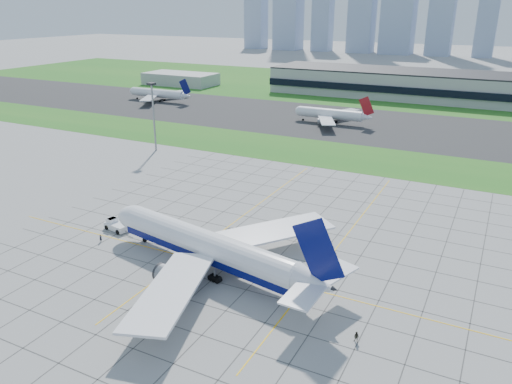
% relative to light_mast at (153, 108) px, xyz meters
% --- Properties ---
extents(ground, '(1400.00, 1400.00, 0.00)m').
position_rel_light_mast_xyz_m(ground, '(70.00, -65.00, -16.18)').
color(ground, gray).
rests_on(ground, ground).
extents(grass_median, '(700.00, 35.00, 0.04)m').
position_rel_light_mast_xyz_m(grass_median, '(70.00, 25.00, -16.16)').
color(grass_median, '#20691E').
rests_on(grass_median, ground).
extents(asphalt_taxiway, '(700.00, 75.00, 0.04)m').
position_rel_light_mast_xyz_m(asphalt_taxiway, '(70.00, 80.00, -16.15)').
color(asphalt_taxiway, '#383838').
rests_on(asphalt_taxiway, ground).
extents(grass_far, '(700.00, 145.00, 0.04)m').
position_rel_light_mast_xyz_m(grass_far, '(70.00, 190.00, -16.16)').
color(grass_far, '#20691E').
rests_on(grass_far, ground).
extents(apron_markings, '(120.00, 130.00, 0.03)m').
position_rel_light_mast_xyz_m(apron_markings, '(70.43, -53.91, -16.17)').
color(apron_markings, '#474744').
rests_on(apron_markings, ground).
extents(terminal, '(260.00, 43.00, 15.80)m').
position_rel_light_mast_xyz_m(terminal, '(110.00, 164.87, -8.29)').
color(terminal, '#B7B7B2').
rests_on(terminal, ground).
extents(service_block, '(50.00, 25.00, 8.00)m').
position_rel_light_mast_xyz_m(service_block, '(-90.00, 145.00, -12.18)').
color(service_block, '#B7B7B2').
rests_on(service_block, ground).
extents(light_mast, '(2.50, 2.50, 25.60)m').
position_rel_light_mast_xyz_m(light_mast, '(0.00, 0.00, 0.00)').
color(light_mast, gray).
rests_on(light_mast, ground).
extents(airliner, '(58.59, 58.83, 18.60)m').
position_rel_light_mast_xyz_m(airliner, '(67.01, -69.03, -11.09)').
color(airliner, white).
rests_on(airliner, ground).
extents(pushback_tug, '(9.70, 4.35, 2.66)m').
position_rel_light_mast_xyz_m(pushback_tug, '(36.15, -62.85, -15.00)').
color(pushback_tug, white).
rests_on(pushback_tug, ground).
extents(crew_near, '(0.62, 0.77, 1.81)m').
position_rel_light_mast_xyz_m(crew_near, '(37.65, -69.78, -15.28)').
color(crew_near, black).
rests_on(crew_near, ground).
extents(crew_far, '(1.01, 0.82, 1.93)m').
position_rel_light_mast_xyz_m(crew_far, '(101.71, -78.99, -15.21)').
color(crew_far, '#29271B').
rests_on(crew_far, ground).
extents(distant_jet_0, '(40.44, 42.66, 14.08)m').
position_rel_light_mast_xyz_m(distant_jet_0, '(-63.78, 85.52, -11.70)').
color(distant_jet_0, white).
rests_on(distant_jet_0, ground).
extents(distant_jet_1, '(35.80, 42.66, 14.08)m').
position_rel_light_mast_xyz_m(distant_jet_1, '(44.54, 74.99, -11.70)').
color(distant_jet_1, white).
rests_on(distant_jet_1, ground).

